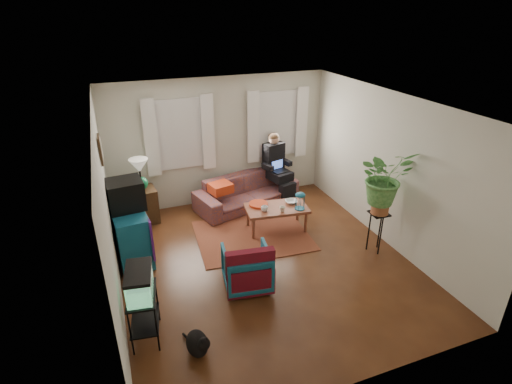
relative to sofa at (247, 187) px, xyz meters
name	(u,v)px	position (x,y,z in m)	size (l,w,h in m)	color
floor	(265,262)	(-0.42, -2.05, -0.42)	(4.50, 5.00, 0.01)	#4F2B14
ceiling	(266,105)	(-0.42, -2.05, 2.18)	(4.50, 5.00, 0.01)	white
wall_back	(219,142)	(-0.42, 0.45, 0.88)	(4.50, 0.01, 2.60)	silver
wall_front	(361,293)	(-0.42, -4.55, 0.88)	(4.50, 0.01, 2.60)	silver
wall_left	(108,216)	(-2.67, -2.05, 0.88)	(0.01, 5.00, 2.60)	silver
wall_right	(389,170)	(1.83, -2.05, 0.88)	(0.01, 5.00, 2.60)	silver
window_left	(179,134)	(-1.22, 0.43, 1.13)	(1.08, 0.04, 1.38)	white
window_right	(276,124)	(0.83, 0.43, 1.13)	(1.08, 0.04, 1.38)	white
curtains_left	(180,135)	(-1.22, 0.35, 1.13)	(1.36, 0.06, 1.50)	white
curtains_right	(278,125)	(0.83, 0.35, 1.13)	(1.36, 0.06, 1.50)	white
picture_frame	(101,150)	(-2.63, -1.20, 1.53)	(0.04, 0.32, 0.40)	#3D2616
area_rug	(252,235)	(-0.32, -1.21, -0.41)	(2.00, 1.60, 0.01)	brown
sofa	(247,187)	(0.00, 0.00, 0.00)	(2.14, 0.85, 0.84)	brown
seated_person	(276,169)	(0.75, 0.20, 0.22)	(0.54, 0.66, 1.28)	black
side_table	(144,205)	(-2.07, 0.05, -0.08)	(0.46, 0.46, 0.68)	#371D14
table_lamp	(140,175)	(-2.07, 0.05, 0.55)	(0.35, 0.35, 0.62)	white
dresser	(131,235)	(-2.41, -1.16, 0.03)	(0.50, 0.99, 0.89)	#116467
crt_tv	(125,194)	(-2.40, -1.06, 0.71)	(0.54, 0.50, 0.48)	black
aquarium_stand	(145,316)	(-2.42, -3.01, -0.08)	(0.34, 0.61, 0.68)	black
aquarium	(139,282)	(-2.42, -3.01, 0.43)	(0.30, 0.55, 0.36)	#7FD899
black_cat	(197,341)	(-1.88, -3.49, -0.25)	(0.26, 0.40, 0.34)	black
armchair	(247,266)	(-0.89, -2.50, -0.08)	(0.67, 0.63, 0.69)	#126C71
serape_throw	(250,269)	(-0.92, -2.76, 0.07)	(0.69, 0.16, 0.57)	#9E0A0A
coffee_table	(276,218)	(0.18, -1.14, -0.19)	(1.13, 0.62, 0.47)	brown
cup_a	(265,209)	(-0.09, -1.21, 0.10)	(0.13, 0.13, 0.10)	white
cup_b	(282,209)	(0.21, -1.33, 0.10)	(0.10, 0.10, 0.10)	beige
bowl	(291,202)	(0.50, -1.08, 0.08)	(0.22, 0.22, 0.06)	white
snack_tray	(258,204)	(-0.10, -0.95, 0.07)	(0.35, 0.35, 0.04)	#B21414
birdcage	(300,201)	(0.55, -1.35, 0.21)	(0.18, 0.18, 0.33)	#115B6B
plant_stand	(376,232)	(1.47, -2.39, -0.06)	(0.31, 0.31, 0.73)	black
potted_plant	(383,185)	(1.47, -2.39, 0.81)	(0.83, 0.72, 0.92)	#599947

